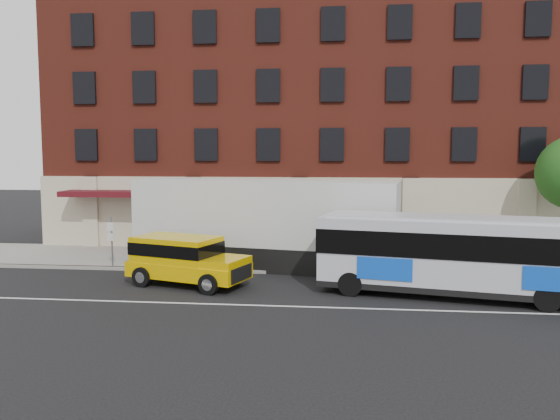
# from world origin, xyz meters

# --- Properties ---
(ground) EXTENTS (120.00, 120.00, 0.00)m
(ground) POSITION_xyz_m (0.00, 0.00, 0.00)
(ground) COLOR black
(ground) RESTS_ON ground
(sidewalk) EXTENTS (60.00, 6.00, 0.15)m
(sidewalk) POSITION_xyz_m (0.00, 9.00, 0.07)
(sidewalk) COLOR gray
(sidewalk) RESTS_ON ground
(kerb) EXTENTS (60.00, 0.25, 0.15)m
(kerb) POSITION_xyz_m (0.00, 6.00, 0.07)
(kerb) COLOR gray
(kerb) RESTS_ON ground
(lane_line) EXTENTS (60.00, 0.12, 0.01)m
(lane_line) POSITION_xyz_m (0.00, 0.50, 0.01)
(lane_line) COLOR silver
(lane_line) RESTS_ON ground
(building) EXTENTS (30.00, 12.10, 15.00)m
(building) POSITION_xyz_m (-0.01, 16.92, 7.58)
(building) COLOR maroon
(building) RESTS_ON sidewalk
(sign_pole) EXTENTS (0.30, 0.20, 2.50)m
(sign_pole) POSITION_xyz_m (-8.50, 6.15, 1.45)
(sign_pole) COLOR slate
(sign_pole) RESTS_ON ground
(city_bus) EXTENTS (11.60, 4.70, 3.11)m
(city_bus) POSITION_xyz_m (7.13, 2.41, 1.71)
(city_bus) COLOR #B4B6C0
(city_bus) RESTS_ON ground
(yellow_suv) EXTENTS (5.42, 3.52, 2.02)m
(yellow_suv) POSITION_xyz_m (-4.23, 3.39, 1.16)
(yellow_suv) COLOR #DDAE00
(yellow_suv) RESTS_ON ground
(shipping_container) EXTENTS (12.86, 4.72, 4.20)m
(shipping_container) POSITION_xyz_m (-1.38, 7.21, 2.08)
(shipping_container) COLOR black
(shipping_container) RESTS_ON ground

